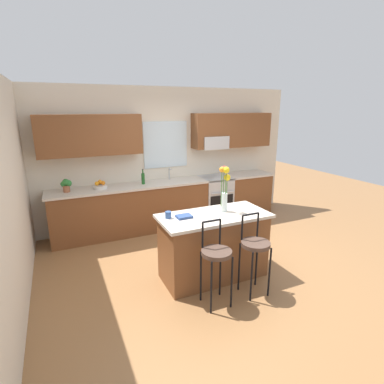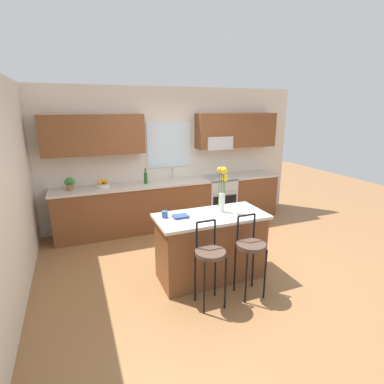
% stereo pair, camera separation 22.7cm
% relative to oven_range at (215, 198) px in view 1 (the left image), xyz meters
% --- Properties ---
extents(ground_plane, '(14.00, 14.00, 0.00)m').
position_rel_oven_range_xyz_m(ground_plane, '(-0.97, -1.68, -0.46)').
color(ground_plane, olive).
extents(wall_left, '(0.12, 4.60, 2.70)m').
position_rel_oven_range_xyz_m(wall_left, '(-3.53, -1.38, 0.89)').
color(wall_left, beige).
rests_on(wall_left, ground).
extents(back_wall_assembly, '(5.60, 0.50, 2.70)m').
position_rel_oven_range_xyz_m(back_wall_assembly, '(-0.95, 0.31, 1.05)').
color(back_wall_assembly, beige).
rests_on(back_wall_assembly, ground).
extents(counter_run, '(4.56, 0.64, 0.92)m').
position_rel_oven_range_xyz_m(counter_run, '(-0.97, 0.02, 0.01)').
color(counter_run, brown).
rests_on(counter_run, ground).
extents(sink_faucet, '(0.02, 0.13, 0.23)m').
position_rel_oven_range_xyz_m(sink_faucet, '(-0.95, 0.17, 0.60)').
color(sink_faucet, '#B7BABC').
rests_on(sink_faucet, counter_run).
extents(oven_range, '(0.60, 0.64, 0.92)m').
position_rel_oven_range_xyz_m(oven_range, '(0.00, 0.00, 0.00)').
color(oven_range, '#B7BABC').
rests_on(oven_range, ground).
extents(kitchen_island, '(1.50, 0.71, 0.92)m').
position_rel_oven_range_xyz_m(kitchen_island, '(-1.12, -2.02, 0.00)').
color(kitchen_island, brown).
rests_on(kitchen_island, ground).
extents(bar_stool_near, '(0.36, 0.36, 1.04)m').
position_rel_oven_range_xyz_m(bar_stool_near, '(-1.40, -2.59, 0.18)').
color(bar_stool_near, black).
rests_on(bar_stool_near, ground).
extents(bar_stool_middle, '(0.36, 0.36, 1.04)m').
position_rel_oven_range_xyz_m(bar_stool_middle, '(-0.85, -2.59, 0.18)').
color(bar_stool_middle, black).
rests_on(bar_stool_middle, ground).
extents(flower_vase, '(0.16, 0.14, 0.64)m').
position_rel_oven_range_xyz_m(flower_vase, '(-0.93, -1.95, 0.82)').
color(flower_vase, silver).
rests_on(flower_vase, kitchen_island).
extents(mug_ceramic, '(0.08, 0.08, 0.09)m').
position_rel_oven_range_xyz_m(mug_ceramic, '(-1.73, -1.89, 0.51)').
color(mug_ceramic, '#33518C').
rests_on(mug_ceramic, kitchen_island).
extents(cookbook, '(0.20, 0.15, 0.03)m').
position_rel_oven_range_xyz_m(cookbook, '(-1.54, -1.95, 0.48)').
color(cookbook, navy).
rests_on(cookbook, kitchen_island).
extents(fruit_bowl_oranges, '(0.24, 0.24, 0.16)m').
position_rel_oven_range_xyz_m(fruit_bowl_oranges, '(-2.31, 0.03, 0.51)').
color(fruit_bowl_oranges, silver).
rests_on(fruit_bowl_oranges, counter_run).
extents(bottle_olive_oil, '(0.06, 0.06, 0.29)m').
position_rel_oven_range_xyz_m(bottle_olive_oil, '(-1.53, 0.02, 0.57)').
color(bottle_olive_oil, '#1E5923').
rests_on(bottle_olive_oil, counter_run).
extents(potted_plant_small, '(0.18, 0.12, 0.23)m').
position_rel_oven_range_xyz_m(potted_plant_small, '(-2.87, 0.02, 0.59)').
color(potted_plant_small, '#9E5B3D').
rests_on(potted_plant_small, counter_run).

